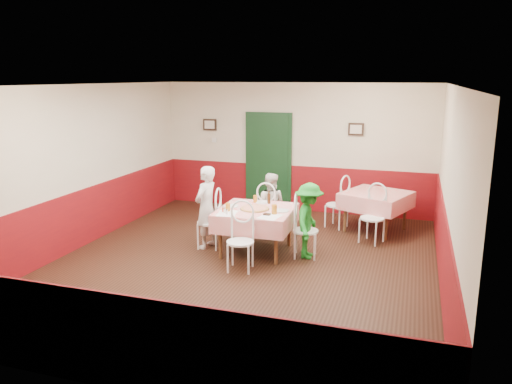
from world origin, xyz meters
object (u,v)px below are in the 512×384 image
(second_table, at_px, (375,212))
(pizza, at_px, (255,208))
(chair_second_b, at_px, (372,218))
(diner_left, at_px, (206,207))
(diner_far, at_px, (270,205))
(diner_right, at_px, (309,221))
(beer_bottle, at_px, (269,198))
(wallet, at_px, (267,214))
(glass_a, at_px, (228,207))
(chair_right, at_px, (306,231))
(chair_near, at_px, (240,242))
(chair_second_a, at_px, (337,205))
(glass_b, at_px, (274,209))
(chair_left, at_px, (209,222))
(main_table, at_px, (256,231))
(glass_c, at_px, (255,199))

(second_table, xyz_separation_m, pizza, (-1.84, -1.89, 0.40))
(second_table, xyz_separation_m, chair_second_b, (0.00, -0.75, 0.08))
(chair_second_b, bearing_deg, diner_left, -136.39)
(diner_far, height_order, diner_right, diner_right)
(beer_bottle, bearing_deg, wallet, -76.01)
(wallet, relative_size, diner_far, 0.09)
(pizza, height_order, glass_a, glass_a)
(second_table, bearing_deg, chair_right, -118.02)
(chair_near, distance_m, chair_second_a, 2.91)
(glass_b, height_order, diner_far, diner_far)
(chair_second_b, xyz_separation_m, diner_left, (-2.73, -1.13, 0.27))
(diner_far, bearing_deg, chair_second_b, -176.04)
(glass_b, relative_size, diner_right, 0.12)
(chair_right, relative_size, chair_second_a, 1.00)
(chair_right, distance_m, diner_far, 1.25)
(chair_left, xyz_separation_m, chair_right, (1.70, 0.04, 0.00))
(glass_b, bearing_deg, chair_near, -119.98)
(chair_near, xyz_separation_m, chair_second_b, (1.81, 1.96, 0.00))
(glass_a, xyz_separation_m, glass_b, (0.78, 0.06, 0.01))
(main_table, xyz_separation_m, beer_bottle, (0.11, 0.40, 0.49))
(second_table, bearing_deg, wallet, -125.53)
(chair_second_a, height_order, chair_second_b, same)
(glass_c, xyz_separation_m, diner_left, (-0.75, -0.44, -0.10))
(chair_near, xyz_separation_m, chair_second_a, (1.06, 2.71, 0.00))
(chair_right, height_order, diner_right, diner_right)
(chair_right, relative_size, chair_near, 1.00)
(chair_near, xyz_separation_m, glass_a, (-0.42, 0.57, 0.38))
(glass_a, bearing_deg, glass_c, 70.48)
(chair_second_a, distance_m, beer_bottle, 1.80)
(chair_second_a, height_order, diner_left, diner_left)
(diner_far, bearing_deg, diner_left, 43.89)
(glass_c, bearing_deg, chair_second_a, 49.64)
(chair_near, xyz_separation_m, glass_b, (0.36, 0.63, 0.39))
(chair_right, bearing_deg, chair_second_b, -51.07)
(chair_right, bearing_deg, chair_left, 82.23)
(glass_a, height_order, diner_left, diner_left)
(chair_left, height_order, glass_c, chair_left)
(glass_b, distance_m, glass_c, 0.83)
(chair_near, height_order, chair_second_b, same)
(glass_a, bearing_deg, chair_second_a, 55.47)
(chair_second_b, bearing_deg, wallet, -116.41)
(chair_near, relative_size, glass_a, 6.52)
(chair_left, bearing_deg, diner_left, -96.10)
(chair_right, height_order, chair_second_a, same)
(chair_second_b, bearing_deg, main_table, -127.65)
(diner_right, bearing_deg, chair_right, 88.65)
(glass_c, bearing_deg, glass_b, -50.27)
(diner_far, bearing_deg, pizza, 88.20)
(wallet, distance_m, diner_right, 0.71)
(glass_a, distance_m, beer_bottle, 0.85)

